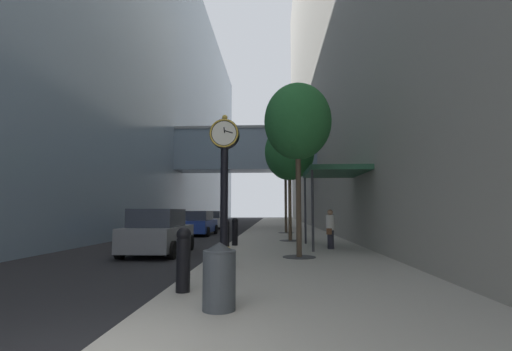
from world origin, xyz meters
name	(u,v)px	position (x,y,z in m)	size (l,w,h in m)	color
ground_plane	(249,230)	(0.00, 27.00, 0.00)	(110.00, 110.00, 0.00)	black
sidewalk_right	(283,228)	(2.97, 30.00, 0.07)	(5.94, 80.00, 0.14)	#9E998E
building_block_left	(139,85)	(-11.16, 29.99, 14.12)	(21.99, 80.00, 28.35)	slate
building_block_right	(357,12)	(10.44, 30.00, 21.15)	(9.00, 80.00, 42.29)	gray
street_clock	(224,182)	(0.74, 6.39, 2.50)	(0.84, 0.55, 4.30)	black
bollard_nearest	(183,258)	(0.40, 3.31, 0.78)	(0.28, 0.28, 1.23)	black
bollard_third	(226,236)	(0.40, 9.34, 0.78)	(0.28, 0.28, 1.23)	black
bollard_fourth	(235,231)	(0.40, 12.35, 0.78)	(0.28, 0.28, 1.23)	black
street_tree_near	(298,122)	(2.98, 8.47, 4.71)	(2.30, 2.30, 5.92)	#333335
street_tree_mid_near	(289,152)	(2.98, 14.88, 4.72)	(2.59, 2.59, 6.10)	#333335
street_tree_mid_far	(285,162)	(2.98, 21.29, 5.08)	(2.19, 2.19, 6.24)	#333335
trash_bin	(219,275)	(1.28, 2.13, 0.68)	(0.53, 0.53, 1.05)	#383D42
pedestrian_walking	(330,228)	(4.43, 11.10, 0.97)	(0.44, 0.52, 1.59)	#23232D
storefront_awning	(333,173)	(4.70, 11.71, 3.28)	(2.40, 3.60, 3.30)	#235138
car_blue_near	(199,223)	(-2.95, 20.61, 0.80)	(1.99, 4.38, 1.65)	navy
car_grey_mid	(158,232)	(-2.32, 10.08, 0.84)	(2.08, 4.07, 1.74)	slate
car_silver_far	(213,220)	(-3.56, 29.57, 0.79)	(2.17, 4.58, 1.63)	#B7BABF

